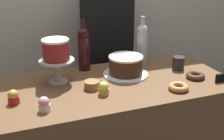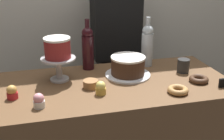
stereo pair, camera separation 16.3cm
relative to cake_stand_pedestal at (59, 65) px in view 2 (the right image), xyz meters
The scene contains 14 objects.
cake_stand_pedestal is the anchor object (origin of this frame).
white_layer_cake 0.11m from the cake_stand_pedestal, 14.04° to the right, with size 0.15×0.15×0.12m.
silver_serving_platter 0.42m from the cake_stand_pedestal, ahead, with size 0.28×0.28×0.01m.
chocolate_round_cake 0.41m from the cake_stand_pedestal, ahead, with size 0.21×0.21×0.11m.
wine_bottle_dark_red 0.25m from the cake_stand_pedestal, 36.47° to the left, with size 0.08×0.08×0.33m.
wine_bottle_clear 0.60m from the cake_stand_pedestal, 10.81° to the left, with size 0.08×0.08×0.33m.
cupcake_caramel 0.32m from the cake_stand_pedestal, 144.12° to the right, with size 0.06×0.06×0.07m.
cupcake_strawberry 0.34m from the cake_stand_pedestal, 111.29° to the right, with size 0.06×0.06×0.07m.
cupcake_lemon 0.32m from the cake_stand_pedestal, 51.00° to the right, with size 0.06×0.06×0.07m.
donut_chocolate 0.82m from the cake_stand_pedestal, 15.86° to the right, with size 0.11×0.11×0.03m.
donut_maple 0.69m from the cake_stand_pedestal, 28.68° to the right, with size 0.11×0.11×0.03m.
cookie_stack 0.23m from the cake_stand_pedestal, 43.11° to the right, with size 0.08×0.08×0.04m.
coffee_cup_ceramic 0.77m from the cake_stand_pedestal, ahead, with size 0.08×0.08×0.08m.
barista_figure 0.71m from the cake_stand_pedestal, 46.77° to the left, with size 0.36×0.22×1.60m.
Camera 2 is at (-0.37, -1.47, 1.59)m, focal length 46.13 mm.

